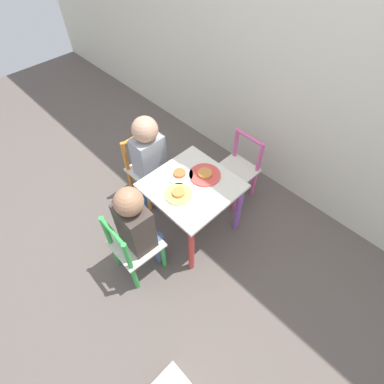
% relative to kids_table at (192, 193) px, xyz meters
% --- Properties ---
extents(ground_plane, '(6.00, 6.00, 0.00)m').
position_rel_kids_table_xyz_m(ground_plane, '(0.00, 0.00, -0.37)').
color(ground_plane, '#5B514C').
extents(kids_table, '(0.50, 0.50, 0.45)m').
position_rel_kids_table_xyz_m(kids_table, '(0.00, 0.00, 0.00)').
color(kids_table, silver).
rests_on(kids_table, ground_plane).
extents(chair_green, '(0.27, 0.27, 0.51)m').
position_rel_kids_table_xyz_m(chair_green, '(-0.02, -0.46, -0.12)').
color(chair_green, silver).
rests_on(chair_green, ground_plane).
extents(chair_orange, '(0.26, 0.26, 0.51)m').
position_rel_kids_table_xyz_m(chair_orange, '(-0.46, -0.00, -0.12)').
color(chair_orange, silver).
rests_on(chair_orange, ground_plane).
extents(chair_pink, '(0.26, 0.26, 0.51)m').
position_rel_kids_table_xyz_m(chair_pink, '(0.00, 0.46, -0.12)').
color(chair_pink, silver).
rests_on(chair_pink, ground_plane).
extents(child_front, '(0.21, 0.21, 0.71)m').
position_rel_kids_table_xyz_m(child_front, '(-0.02, -0.40, 0.05)').
color(child_front, '#4C608E').
rests_on(child_front, ground_plane).
extents(child_left, '(0.22, 0.20, 0.71)m').
position_rel_kids_table_xyz_m(child_left, '(-0.40, -0.00, 0.06)').
color(child_left, '#4C608E').
rests_on(child_left, ground_plane).
extents(plate_front, '(0.16, 0.16, 0.03)m').
position_rel_kids_table_xyz_m(plate_front, '(-0.00, -0.11, 0.09)').
color(plate_front, '#EADB66').
rests_on(plate_front, kids_table).
extents(plate_left, '(0.17, 0.17, 0.03)m').
position_rel_kids_table_xyz_m(plate_left, '(-0.11, 0.00, 0.09)').
color(plate_left, white).
rests_on(plate_left, kids_table).
extents(plate_back, '(0.19, 0.19, 0.03)m').
position_rel_kids_table_xyz_m(plate_back, '(0.00, 0.11, 0.09)').
color(plate_back, '#E54C47').
rests_on(plate_back, kids_table).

